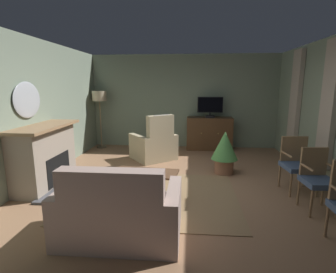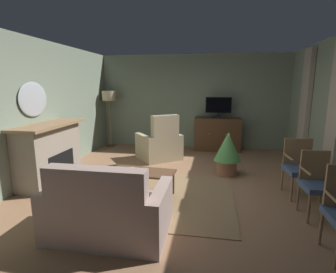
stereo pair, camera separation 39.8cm
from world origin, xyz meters
name	(u,v)px [view 2 (the right image)]	position (x,y,z in m)	size (l,w,h in m)	color
ground_plane	(177,189)	(0.00, 0.00, -0.02)	(5.98, 7.13, 0.04)	#936B4C
wall_back	(193,102)	(0.00, 3.31, 1.35)	(5.98, 0.10, 2.69)	gray
wall_left	(32,111)	(-2.74, 0.00, 1.35)	(0.10, 7.13, 2.69)	gray
curtain_panel_near	(336,106)	(2.63, 0.41, 1.48)	(0.10, 0.44, 2.26)	#B2A393
curtain_panel_far	(306,101)	(2.63, 1.91, 1.48)	(0.10, 0.44, 2.26)	#B2A393
rug_central	(151,195)	(-0.38, -0.38, 0.01)	(2.72, 2.16, 0.01)	#8E704C
fireplace	(51,154)	(-2.41, -0.05, 0.54)	(0.96, 1.62, 1.12)	#4C4C51
wall_mirror_oval	(33,99)	(-2.66, -0.05, 1.57)	(0.06, 0.77, 0.63)	#B2B7BF
tv_cabinet	(217,135)	(0.74, 2.96, 0.44)	(1.27, 0.51, 0.93)	#352315
television	(218,107)	(0.74, 2.91, 1.23)	(0.70, 0.20, 0.57)	black
coffee_table	(142,174)	(-0.52, -0.40, 0.38)	(1.10, 0.58, 0.43)	brown
tv_remote	(141,169)	(-0.56, -0.35, 0.44)	(0.17, 0.05, 0.02)	black
folded_newspaper	(136,170)	(-0.64, -0.37, 0.43)	(0.30, 0.22, 0.01)	silver
sofa_floral	(107,211)	(-0.63, -1.61, 0.32)	(1.44, 0.90, 0.96)	#A3897F
armchair_beside_cabinet	(160,145)	(-0.68, 1.81, 0.35)	(1.27, 1.26, 1.15)	tan
side_chair_beside_plant	(317,182)	(2.06, -0.63, 0.50)	(0.45, 0.47, 0.92)	#42567A
side_chair_nearest_door	(300,166)	(2.06, 0.09, 0.51)	(0.54, 0.54, 0.94)	#42567A
potted_plant_on_hearth_side	(228,151)	(0.92, 0.90, 0.51)	(0.55, 0.55, 0.89)	#99664C
cat	(124,172)	(-1.15, 0.46, 0.09)	(0.26, 0.68, 0.18)	tan
floor_lamp	(109,100)	(-2.41, 2.91, 1.40)	(0.40, 0.40, 1.65)	#4C4233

